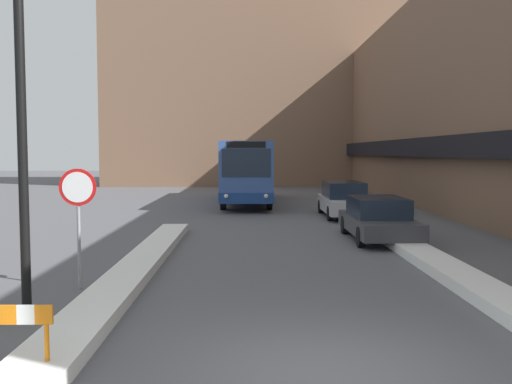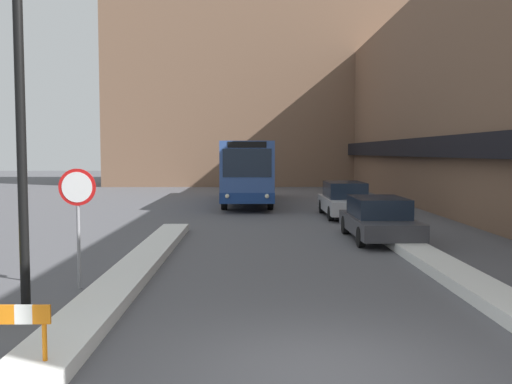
# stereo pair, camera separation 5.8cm
# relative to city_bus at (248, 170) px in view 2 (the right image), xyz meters

# --- Properties ---
(ground_plane) EXTENTS (160.00, 160.00, 0.00)m
(ground_plane) POSITION_rel_city_bus_xyz_m (1.07, -24.45, -1.82)
(ground_plane) COLOR #515156
(building_row_right) EXTENTS (5.50, 60.00, 10.83)m
(building_row_right) POSITION_rel_city_bus_xyz_m (11.05, -0.45, 3.57)
(building_row_right) COLOR brown
(building_row_right) RESTS_ON ground_plane
(building_backdrop_far) EXTENTS (26.00, 8.00, 17.39)m
(building_backdrop_far) POSITION_rel_city_bus_xyz_m (1.07, 18.70, 6.87)
(building_backdrop_far) COLOR brown
(building_backdrop_far) RESTS_ON ground_plane
(snow_bank_left) EXTENTS (0.90, 17.60, 0.24)m
(snow_bank_left) POSITION_rel_city_bus_xyz_m (-2.53, -19.79, -1.70)
(snow_bank_left) COLOR silver
(snow_bank_left) RESTS_ON ground_plane
(snow_bank_right) EXTENTS (0.90, 18.90, 0.26)m
(snow_bank_right) POSITION_rel_city_bus_xyz_m (4.67, -18.76, -1.69)
(snow_bank_right) COLOR silver
(snow_bank_right) RESTS_ON ground_plane
(city_bus) EXTENTS (2.54, 11.64, 3.34)m
(city_bus) POSITION_rel_city_bus_xyz_m (0.00, 0.00, 0.00)
(city_bus) COLOR #335193
(city_bus) RESTS_ON ground_plane
(parked_car_front) EXTENTS (1.88, 4.55, 1.37)m
(parked_car_front) POSITION_rel_city_bus_xyz_m (4.27, -13.28, -1.13)
(parked_car_front) COLOR #38383D
(parked_car_front) RESTS_ON ground_plane
(parked_car_middle) EXTENTS (1.84, 4.79, 1.52)m
(parked_car_middle) POSITION_rel_city_bus_xyz_m (4.27, -6.69, -1.07)
(parked_car_middle) COLOR #B7B7BC
(parked_car_middle) RESTS_ON ground_plane
(stop_sign) EXTENTS (0.76, 0.08, 2.49)m
(stop_sign) POSITION_rel_city_bus_xyz_m (-3.39, -19.79, -0.01)
(stop_sign) COLOR gray
(stop_sign) RESTS_ON ground_plane
(street_lamp) EXTENTS (1.46, 0.36, 7.15)m
(street_lamp) POSITION_rel_city_bus_xyz_m (-3.40, -21.91, 2.54)
(street_lamp) COLOR black
(street_lamp) RESTS_ON ground_plane
(construction_barricade) EXTENTS (1.10, 0.06, 0.94)m
(construction_barricade) POSITION_rel_city_bus_xyz_m (-2.88, -24.50, -1.15)
(construction_barricade) COLOR orange
(construction_barricade) RESTS_ON ground_plane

